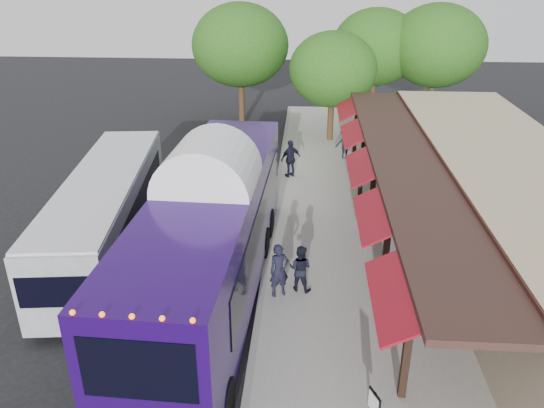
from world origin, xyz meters
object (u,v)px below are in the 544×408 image
(coach_bus, at_px, (212,233))
(ped_a, at_px, (279,271))
(ped_b, at_px, (300,268))
(ped_c, at_px, (291,159))
(sign_board, at_px, (374,405))
(city_bus, at_px, (107,210))
(ped_d, at_px, (345,143))

(coach_bus, bearing_deg, ped_a, 1.85)
(ped_b, relative_size, ped_c, 0.85)
(sign_board, bearing_deg, city_bus, 114.10)
(ped_a, bearing_deg, ped_c, 65.02)
(ped_a, xyz_separation_m, ped_d, (2.80, 12.98, -0.07))
(ped_a, distance_m, ped_c, 10.14)
(city_bus, distance_m, ped_d, 13.76)
(ped_c, bearing_deg, ped_a, 55.99)
(city_bus, height_order, ped_c, city_bus)
(coach_bus, bearing_deg, ped_c, 80.76)
(ped_a, xyz_separation_m, ped_c, (0.00, 10.14, 0.04))
(ped_b, bearing_deg, city_bus, -2.37)
(city_bus, relative_size, ped_a, 6.31)
(ped_a, height_order, sign_board, ped_a)
(coach_bus, height_order, ped_b, coach_bus)
(ped_d, bearing_deg, ped_c, 55.68)
(ped_a, distance_m, sign_board, 5.67)
(ped_d, bearing_deg, coach_bus, 79.80)
(ped_c, relative_size, sign_board, 1.75)
(ped_b, relative_size, sign_board, 1.49)
(city_bus, height_order, ped_b, city_bus)
(ped_a, distance_m, ped_b, 0.73)
(ped_a, height_order, ped_c, ped_c)
(ped_c, distance_m, sign_board, 15.47)
(coach_bus, relative_size, ped_d, 8.12)
(ped_c, bearing_deg, ped_b, 59.75)
(city_bus, distance_m, ped_b, 7.41)
(ped_b, distance_m, ped_c, 9.83)
(ped_a, height_order, ped_b, ped_a)
(ped_a, relative_size, ped_c, 0.96)
(coach_bus, distance_m, ped_c, 10.40)
(ped_d, height_order, sign_board, ped_d)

